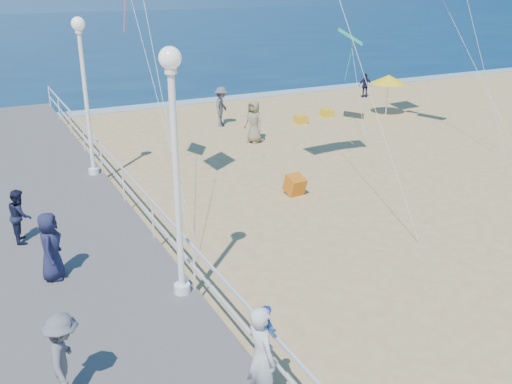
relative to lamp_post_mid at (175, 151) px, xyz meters
name	(u,v)px	position (x,y,z in m)	size (l,w,h in m)	color
ground	(375,257)	(5.35, 0.00, -3.66)	(160.00, 160.00, 0.00)	tan
ocean	(39,36)	(5.35, 65.00, -3.65)	(160.00, 90.00, 0.05)	#0B2846
surf_line	(146,106)	(5.35, 20.50, -3.63)	(160.00, 1.20, 0.04)	silver
boardwalk	(85,325)	(-2.15, 0.00, -3.46)	(5.00, 44.00, 0.40)	slate
railing	(194,255)	(0.30, 0.00, -2.41)	(0.05, 42.00, 0.55)	white
lamp_post_mid	(175,151)	(0.00, 0.00, 0.00)	(0.44, 0.44, 5.32)	white
lamp_post_far	(84,81)	(0.00, 9.00, 0.00)	(0.44, 0.44, 5.32)	white
woman_holding_toddler	(261,357)	(-0.05, -3.88, -2.36)	(0.66, 0.43, 1.81)	silver
toddler_held	(265,329)	(0.10, -3.73, -1.98)	(0.42, 0.33, 0.86)	blue
spectator_2	(64,357)	(-2.84, -2.31, -2.47)	(1.02, 0.59, 1.58)	#5E5E63
spectator_4	(51,246)	(-2.41, 1.95, -2.45)	(0.79, 0.52, 1.63)	#1C1E3D
spectator_7	(20,215)	(-2.82, 4.40, -2.55)	(0.69, 0.54, 1.43)	#161A32
beach_walker_a	(222,107)	(7.41, 14.63, -2.70)	(1.24, 0.71, 1.92)	#545357
beach_walker_b	(365,85)	(17.91, 17.05, -2.94)	(0.85, 0.35, 1.44)	#161831
beach_walker_c	(254,122)	(7.47, 11.28, -2.73)	(0.91, 0.59, 1.87)	#817859
box_kite	(295,187)	(5.79, 4.89, -3.36)	(0.55, 0.55, 0.60)	#C3370B
beach_umbrella	(389,79)	(15.97, 12.67, -1.75)	(1.90, 1.90, 2.14)	white
beach_chair_left	(301,119)	(11.11, 13.28, -3.46)	(0.55, 0.55, 0.40)	gold
beach_chair_right	(327,113)	(13.07, 13.88, -3.46)	(0.55, 0.55, 0.40)	gold
kite_diamond_green	(350,37)	(12.43, 11.34, 0.67)	(1.29, 1.29, 0.02)	#28BC7D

